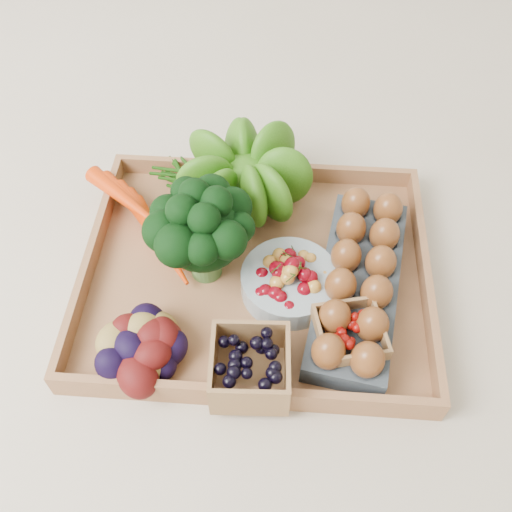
# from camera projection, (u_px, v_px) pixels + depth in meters

# --- Properties ---
(ground) EXTENTS (4.00, 4.00, 0.00)m
(ground) POSITION_uv_depth(u_px,v_px,m) (256.00, 278.00, 0.94)
(ground) COLOR beige
(ground) RESTS_ON ground
(tray) EXTENTS (0.55, 0.45, 0.01)m
(tray) POSITION_uv_depth(u_px,v_px,m) (256.00, 275.00, 0.93)
(tray) COLOR #9F6B42
(tray) RESTS_ON ground
(carrots) EXTENTS (0.21, 0.15, 0.05)m
(carrots) POSITION_uv_depth(u_px,v_px,m) (148.00, 222.00, 0.96)
(carrots) COLOR red
(carrots) RESTS_ON tray
(lettuce) EXTENTS (0.15, 0.15, 0.15)m
(lettuce) POSITION_uv_depth(u_px,v_px,m) (246.00, 168.00, 0.97)
(lettuce) COLOR #275B0E
(lettuce) RESTS_ON tray
(broccoli) EXTENTS (0.17, 0.17, 0.13)m
(broccoli) POSITION_uv_depth(u_px,v_px,m) (204.00, 246.00, 0.88)
(broccoli) COLOR black
(broccoli) RESTS_ON tray
(cherry_bowl) EXTENTS (0.15, 0.15, 0.04)m
(cherry_bowl) POSITION_uv_depth(u_px,v_px,m) (289.00, 282.00, 0.89)
(cherry_bowl) COLOR #8C9EA5
(cherry_bowl) RESTS_ON tray
(egg_carton) EXTENTS (0.17, 0.35, 0.04)m
(egg_carton) POSITION_uv_depth(u_px,v_px,m) (358.00, 287.00, 0.89)
(egg_carton) COLOR #3A424A
(egg_carton) RESTS_ON tray
(potatoes) EXTENTS (0.15, 0.15, 0.09)m
(potatoes) POSITION_uv_depth(u_px,v_px,m) (146.00, 340.00, 0.80)
(potatoes) COLOR #400A0A
(potatoes) RESTS_ON tray
(punnet_blackberry) EXTENTS (0.11, 0.11, 0.07)m
(punnet_blackberry) POSITION_uv_depth(u_px,v_px,m) (250.00, 368.00, 0.79)
(punnet_blackberry) COLOR black
(punnet_blackberry) RESTS_ON tray
(punnet_raspberry) EXTENTS (0.11, 0.11, 0.06)m
(punnet_raspberry) POSITION_uv_depth(u_px,v_px,m) (348.00, 338.00, 0.82)
(punnet_raspberry) COLOR #670704
(punnet_raspberry) RESTS_ON tray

